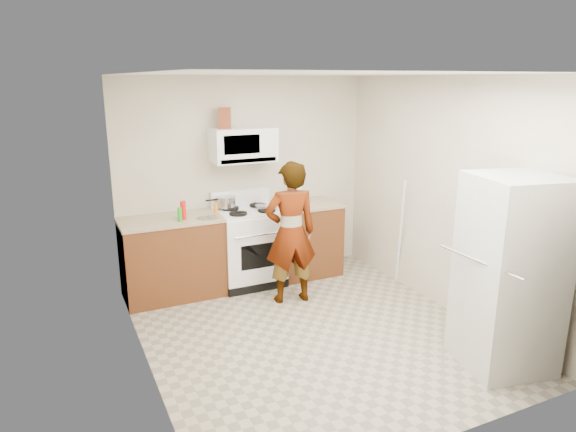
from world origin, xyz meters
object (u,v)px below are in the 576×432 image
saucepan (226,202)px  gas_range (249,245)px  fridge (509,274)px  person (291,233)px  microwave (243,145)px  kettle (296,194)px

saucepan → gas_range: bearing=-37.9°
fridge → saucepan: bearing=130.8°
gas_range → person: person is taller
gas_range → fridge: size_ratio=0.66×
person → saucepan: (-0.45, 0.87, 0.21)m
person → saucepan: 1.00m
microwave → saucepan: bearing=169.1°
fridge → kettle: size_ratio=9.03×
gas_range → person: size_ratio=0.70×
person → saucepan: person is taller
microwave → person: 1.24m
kettle → gas_range: bearing=-166.0°
microwave → fridge: bearing=-64.7°
gas_range → kettle: gas_range is taller
microwave → person: microwave is taller
fridge → kettle: 2.95m
kettle → saucepan: kettle is taller
microwave → gas_range: bearing=-90.0°
fridge → person: bearing=131.2°
gas_range → saucepan: size_ratio=4.88×
microwave → kettle: microwave is taller
microwave → kettle: bearing=3.2°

